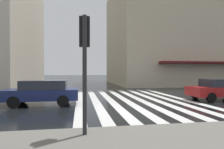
# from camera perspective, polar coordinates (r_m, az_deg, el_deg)

# --- Properties ---
(ground_plane) EXTENTS (220.00, 220.00, 0.00)m
(ground_plane) POSITION_cam_1_polar(r_m,az_deg,el_deg) (9.66, 7.08, -10.51)
(ground_plane) COLOR black
(zebra_crossing) EXTENTS (13.00, 7.50, 0.01)m
(zebra_crossing) POSITION_cam_1_polar(r_m,az_deg,el_deg) (13.67, 5.56, -7.16)
(zebra_crossing) COLOR silver
(zebra_crossing) RESTS_ON ground_plane
(haussmann_block_corner) EXTENTS (17.97, 25.59, 19.11)m
(haussmann_block_corner) POSITION_cam_1_polar(r_m,az_deg,el_deg) (35.78, 21.72, 12.75)
(haussmann_block_corner) COLOR beige
(haussmann_block_corner) RESTS_ON ground_plane
(traffic_signal_post) EXTENTS (0.44, 0.30, 3.30)m
(traffic_signal_post) POSITION_cam_1_polar(r_m,az_deg,el_deg) (5.58, -8.08, 7.44)
(traffic_signal_post) COLOR #232326
(traffic_signal_post) RESTS_ON sidewalk_pavement
(car_navy) EXTENTS (1.85, 4.10, 1.41)m
(car_navy) POSITION_cam_1_polar(r_m,az_deg,el_deg) (11.82, -19.74, -4.77)
(car_navy) COLOR navy
(car_navy) RESTS_ON ground_plane
(car_red) EXTENTS (1.85, 4.10, 1.41)m
(car_red) POSITION_cam_1_polar(r_m,az_deg,el_deg) (14.88, 29.23, -3.69)
(car_red) COLOR maroon
(car_red) RESTS_ON ground_plane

